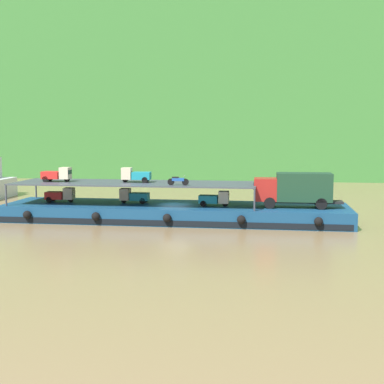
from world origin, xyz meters
name	(u,v)px	position (x,y,z in m)	size (l,w,h in m)	color
ground_plane	(175,220)	(0.00, 0.00, 0.00)	(400.00, 400.00, 0.00)	olive
hillside_far_bank	(227,57)	(0.00, 60.59, 23.25)	(148.58, 41.01, 41.27)	#387533
cargo_barge	(175,213)	(0.00, -0.03, 0.75)	(31.84, 7.83, 1.50)	navy
covered_lorry	(295,189)	(10.94, -0.39, 3.19)	(7.88, 2.39, 3.10)	maroon
cargo_rack	(135,183)	(-3.80, 0.00, 3.44)	(22.64, 6.43, 2.00)	#383D47
mini_truck_lower_stern	(61,195)	(-11.22, 0.26, 2.19)	(2.78, 1.27, 1.38)	red
mini_truck_lower_aft	(134,196)	(-4.03, 0.48, 2.19)	(2.75, 1.21, 1.38)	teal
mini_truck_lower_mid	(215,199)	(3.77, -0.54, 2.19)	(2.75, 1.21, 1.38)	teal
mini_truck_upper_stern	(57,174)	(-11.35, -0.16, 4.19)	(2.76, 1.24, 1.38)	red
mini_truck_upper_mid	(136,175)	(-3.78, 0.26, 4.19)	(2.79, 1.29, 1.38)	teal
motorcycle_upper_port	(178,180)	(0.63, -1.93, 3.93)	(1.90, 0.55, 0.87)	black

